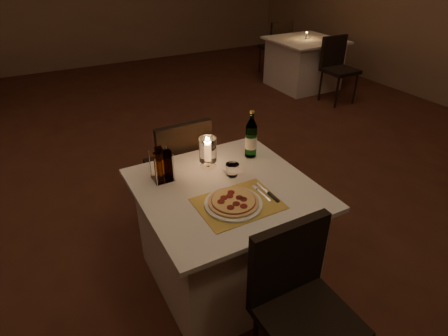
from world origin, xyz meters
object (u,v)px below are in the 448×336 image
tumbler (232,170)px  water_bottle (251,138)px  main_table (225,235)px  chair_near (298,294)px  neighbor_table_right (303,63)px  plate (233,204)px  pizza (233,201)px  chair_far (181,162)px  hurricane_candle (208,151)px

tumbler → water_bottle: 0.30m
tumbler → water_bottle: (0.23, 0.16, 0.09)m
main_table → water_bottle: 0.65m
chair_near → neighbor_table_right: 4.77m
water_bottle → plate: bearing=-131.2°
pizza → water_bottle: (0.38, 0.43, 0.10)m
chair_far → plate: size_ratio=2.81×
plate → hurricane_candle: size_ratio=1.52×
main_table → neighbor_table_right: bearing=44.6°
neighbor_table_right → main_table: bearing=-135.4°
chair_far → neighbor_table_right: (3.02, 2.26, -0.18)m
neighbor_table_right → chair_far: bearing=-143.2°
water_bottle → neighbor_table_right: size_ratio=0.32×
main_table → hurricane_candle: hurricane_candle is taller
chair_near → pizza: bearing=95.4°
hurricane_candle → main_table: bearing=-92.1°
pizza → chair_near: bearing=-84.6°
main_table → tumbler: tumbler is taller
main_table → water_bottle: water_bottle is taller
water_bottle → neighbor_table_right: water_bottle is taller
water_bottle → neighbor_table_right: 3.86m
pizza → tumbler: tumbler is taller
water_bottle → chair_far: bearing=125.5°
tumbler → water_bottle: water_bottle is taller
main_table → plate: 0.42m
chair_far → pizza: (-0.05, -0.89, 0.22)m
tumbler → neighbor_table_right: bearing=44.6°
tumbler → neighbor_table_right: 4.12m
pizza → hurricane_candle: (0.06, 0.43, 0.10)m
main_table → tumbler: 0.43m
chair_far → water_bottle: size_ratio=2.77×
chair_far → hurricane_candle: size_ratio=4.28×
plate → pizza: 0.02m
hurricane_candle → plate: bearing=-97.8°
chair_near → pizza: size_ratio=3.21×
chair_far → pizza: chair_far is taller
main_table → hurricane_candle: 0.55m
main_table → neighbor_table_right: same height
chair_near → pizza: (-0.05, 0.53, 0.22)m
main_table → neighbor_table_right: (3.02, 2.97, 0.00)m
chair_near → plate: 0.57m
water_bottle → hurricane_candle: size_ratio=1.55×
pizza → main_table: bearing=74.5°
tumbler → hurricane_candle: 0.20m
chair_far → tumbler: (0.10, -0.62, 0.23)m
plate → pizza: size_ratio=1.14×
chair_far → water_bottle: 0.65m
plate → neighbor_table_right: plate is taller
plate → neighbor_table_right: (3.07, 3.15, -0.38)m
tumbler → water_bottle: size_ratio=0.25×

